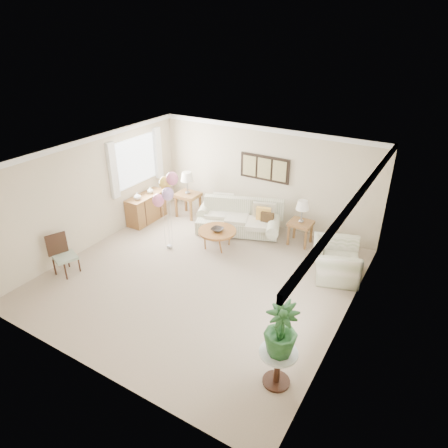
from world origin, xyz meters
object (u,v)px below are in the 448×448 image
Objects in this scene: coffee_table at (217,232)px; accent_chair at (62,253)px; sofa at (239,220)px; armchair at (336,260)px; balloon_cluster at (166,190)px.

accent_chair reaches higher than coffee_table.
sofa is 4.27m from accent_chair.
sofa is at bearing 87.37° from coffee_table.
armchair reaches higher than coffee_table.
armchair is 5.80m from accent_chair.
accent_chair is (-2.26, -2.61, 0.05)m from coffee_table.
accent_chair is at bearing -130.90° from coffee_table.
accent_chair is at bearing 102.05° from armchair.
coffee_table is 2.79m from armchair.
armchair is (2.77, 0.27, -0.06)m from coffee_table.
accent_chair is 0.47× the size of balloon_cluster.
balloon_cluster is at bearing -145.45° from coffee_table.
armchair is at bearing 13.93° from balloon_cluster.
accent_chair reaches higher than sofa.
accent_chair is 2.59m from balloon_cluster.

